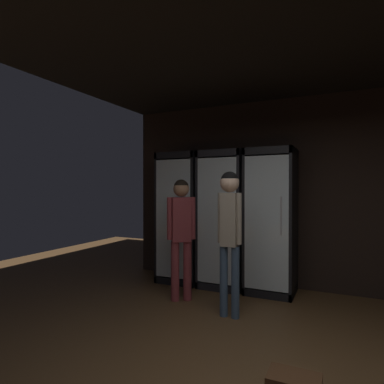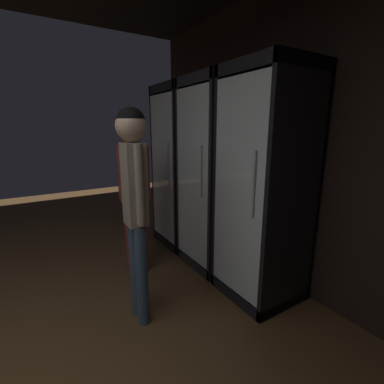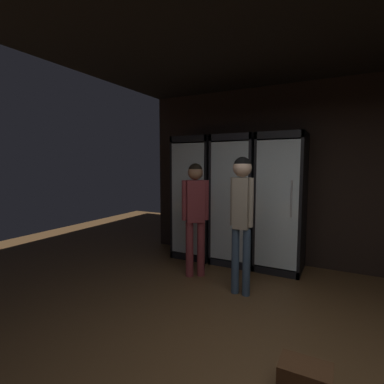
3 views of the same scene
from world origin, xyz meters
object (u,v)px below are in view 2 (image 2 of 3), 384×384
Objects in this scene: cooler_left at (219,178)px; cooler_center at (268,189)px; cooler_far_left at (187,169)px; shopper_far at (134,190)px; shopper_near at (134,182)px.

cooler_center is (0.70, 0.00, 0.01)m from cooler_left.
shopper_far is at bearing -44.30° from cooler_far_left.
cooler_left is at bearing 71.32° from shopper_near.
cooler_center is at bearing 0.02° from cooler_left.
cooler_left is 1.22× the size of shopper_far.
shopper_near is at bearing -108.68° from cooler_left.
cooler_far_left is 1.28× the size of shopper_near.
shopper_near is (-1.00, -0.87, -0.01)m from cooler_center.
cooler_far_left is 1.62m from shopper_far.
cooler_far_left is 1.00× the size of cooler_left.
cooler_far_left is at bearing 135.70° from shopper_far.
cooler_center is at bearing 0.05° from cooler_far_left.
cooler_left is at bearing -179.98° from cooler_center.
shopper_far is (-0.24, -1.13, 0.09)m from cooler_center.
cooler_far_left is 0.96m from shopper_near.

